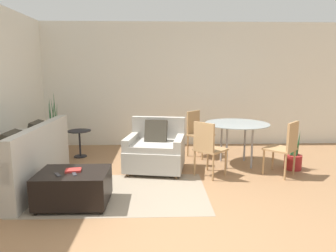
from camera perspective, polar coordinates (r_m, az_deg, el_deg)
name	(u,v)px	position (r m, az deg, el deg)	size (l,w,h in m)	color
ground_plane	(175,227)	(3.46, 1.36, -18.61)	(20.00, 20.00, 0.00)	#936B47
wall_back	(166,85)	(6.83, -0.42, 7.80)	(12.00, 0.06, 2.75)	silver
area_rug	(118,193)	(4.35, -9.46, -12.43)	(2.47, 1.48, 0.01)	gray
couch	(22,166)	(4.94, -26.07, -6.80)	(0.88, 2.08, 0.91)	#B2ADA3
armchair	(156,150)	(5.14, -2.39, -4.66)	(1.08, 0.99, 0.88)	#B2ADA3
ottoman	(74,187)	(4.05, -17.52, -10.96)	(0.87, 0.65, 0.43)	black
book_stack	(73,170)	(3.99, -17.60, -8.04)	(0.21, 0.17, 0.03)	#B72D28
tv_remote_primary	(58,175)	(3.92, -20.29, -8.66)	(0.12, 0.14, 0.01)	#333338
tv_remote_secondary	(74,174)	(3.89, -17.44, -8.65)	(0.10, 0.16, 0.01)	#333338
potted_plant	(55,143)	(6.43, -20.79, -3.07)	(0.41, 0.41, 1.31)	brown
side_table	(80,138)	(6.17, -16.49, -2.24)	(0.45, 0.45, 0.53)	black
dining_table	(237,128)	(5.50, 12.97, -0.32)	(1.14, 1.14, 0.77)	#99A8AD
dining_chair_near_left	(207,146)	(4.80, 7.52, -3.71)	(0.59, 0.59, 0.90)	tan
dining_chair_near_right	(285,145)	(5.15, 21.47, -3.37)	(0.59, 0.59, 0.90)	tan
dining_chair_far_left	(197,130)	(6.01, 5.58, -0.82)	(0.59, 0.59, 0.90)	tan
potted_plant_small	(293,159)	(5.65, 22.75, -5.74)	(0.29, 0.29, 0.79)	maroon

